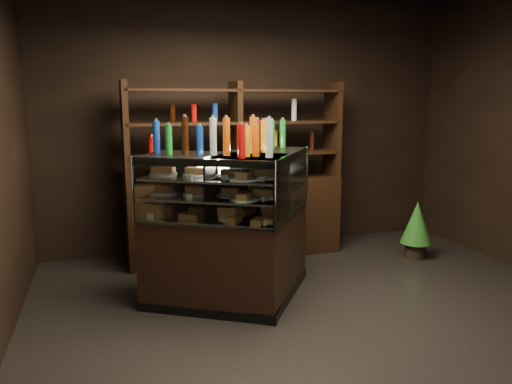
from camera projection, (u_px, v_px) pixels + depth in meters
ground at (342, 329)px, 3.98m from camera, size 5.00×5.00×0.00m
room_shell at (351, 80)px, 3.62m from camera, size 5.02×5.02×3.01m
display_case at (238, 251)px, 4.49m from camera, size 1.75×1.37×1.35m
food_display at (238, 188)px, 4.38m from camera, size 1.40×1.03×0.42m
bottles_top at (237, 137)px, 4.31m from camera, size 1.24×0.89×0.30m
potted_conifer at (417, 222)px, 5.71m from camera, size 0.35×0.35×0.75m
back_shelving at (236, 206)px, 5.70m from camera, size 2.46×0.48×2.00m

